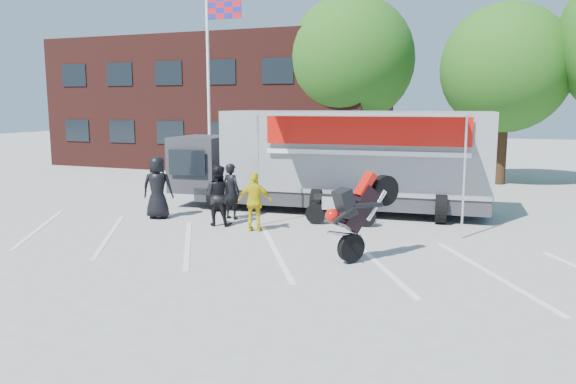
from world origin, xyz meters
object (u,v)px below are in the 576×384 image
Objects in this scene: parked_motorcycle at (340,225)px; stunt_bike_rider at (376,259)px; tree_mid at (505,68)px; tree_left at (351,60)px; spectator_leather_c at (218,195)px; spectator_leather_a at (158,188)px; spectator_leather_b at (231,191)px; flagpole at (213,65)px; spectator_hivis at (255,202)px; transporter_truck at (339,211)px.

stunt_bike_rider reaches higher than parked_motorcycle.
tree_mid is 14.83m from stunt_bike_rider.
spectator_leather_c is (-0.46, -12.89, -4.69)m from tree_left.
stunt_bike_rider is 7.56m from spectator_leather_a.
spectator_leather_c reaches higher than spectator_leather_b.
stunt_bike_rider is (4.56, -14.76, -5.57)m from tree_left.
spectator_leather_a is 2.26m from spectator_leather_b.
spectator_leather_c is (-5.02, 1.87, 0.87)m from stunt_bike_rider.
flagpole is 12.31m from tree_mid.
flagpole is at bearing -156.03° from tree_mid.
tree_mid is 4.41× the size of spectator_leather_c.
stunt_bike_rider is at bearing 150.66° from spectator_leather_c.
spectator_leather_c is (2.18, -0.24, -0.08)m from spectator_leather_a.
parked_motorcycle is at bearing -159.85° from spectator_leather_b.
spectator_leather_c is 1.35m from spectator_hivis.
tree_mid is at bearing -131.02° from spectator_leather_c.
tree_mid is 14.62m from spectator_leather_c.
spectator_leather_c is at bearing -122.11° from tree_mid.
spectator_leather_a is at bearing -76.48° from flagpole.
parked_motorcycle is (-4.16, -10.65, -4.94)m from tree_mid.
spectator_leather_b is at bearing -124.42° from tree_mid.
spectator_leather_a reaches higher than spectator_leather_b.
tree_mid is at bearing 56.34° from transporter_truck.
spectator_leather_b reaches higher than parked_motorcycle.
spectator_leather_b is 1.04× the size of spectator_hivis.
stunt_bike_rider is at bearing -100.07° from tree_mid.
spectator_leather_c is at bearing -61.25° from flagpole.
tree_left is 13.73m from spectator_leather_c.
spectator_leather_a is at bearing -129.62° from tree_mid.
flagpole is 7.37m from tree_left.
spectator_hivis is (-1.35, -3.60, 0.82)m from transporter_truck.
spectator_leather_b is 0.98× the size of spectator_leather_c.
spectator_leather_a is at bearing -15.22° from spectator_leather_c.
spectator_leather_b is at bearing -57.15° from spectator_hivis.
transporter_truck is at bearing -77.09° from tree_left.
spectator_leather_b reaches higher than stunt_bike_rider.
transporter_truck reaches higher than stunt_bike_rider.
tree_mid reaches higher than spectator_leather_b.
tree_left reaches higher than tree_mid.
tree_mid is 4.52× the size of spectator_leather_b.
tree_left is (4.24, 6.00, 0.51)m from flagpole.
transporter_truck is 5.80m from spectator_leather_a.
flagpole is 0.79× the size of transporter_truck.
tree_mid is (11.24, 5.00, -0.11)m from flagpole.
transporter_truck is 5.36× the size of spectator_leather_a.
tree_left is at bearing -100.97° from spectator_leather_c.
spectator_leather_b is (3.74, -5.95, -4.20)m from flagpole.
spectator_leather_b is (-7.50, -10.95, -4.09)m from tree_mid.
spectator_hivis reaches higher than stunt_bike_rider.
tree_mid is 14.28m from spectator_hivis.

